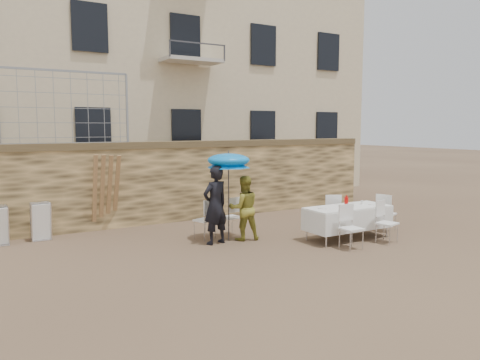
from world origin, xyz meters
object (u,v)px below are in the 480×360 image
chair_stack_right (40,220)px  table_chair_side (386,213)px  woman_dress (244,208)px  table_chair_front_right (387,222)px  couple_chair_right (230,216)px  table_chair_front_left (351,227)px  banquet_table (348,208)px  couple_chair_left (205,219)px  umbrella (229,163)px  soda_bottle (346,203)px  table_chair_back (331,213)px  man_suit (215,205)px

chair_stack_right → table_chair_side: bearing=-24.6°
woman_dress → table_chair_front_right: woman_dress is taller
couple_chair_right → table_chair_front_left: size_ratio=1.00×
banquet_table → table_chair_side: bearing=4.1°
couple_chair_right → woman_dress: bearing=86.8°
couple_chair_left → table_chair_front_left: (2.33, -2.45, 0.00)m
umbrella → table_chair_side: (3.93, -1.15, -1.34)m
table_chair_front_right → chair_stack_right: 8.07m
table_chair_side → banquet_table: bearing=74.7°
umbrella → soda_bottle: size_ratio=7.43×
woman_dress → umbrella: size_ratio=0.78×
banquet_table → table_chair_front_right: size_ratio=2.19×
table_chair_front_left → table_chair_front_right: (1.10, 0.00, 0.00)m
woman_dress → table_chair_back: woman_dress is taller
man_suit → banquet_table: size_ratio=0.85×
chair_stack_right → umbrella: bearing=-32.2°
woman_dress → table_chair_front_left: 2.48m
table_chair_front_right → couple_chair_right: bearing=124.1°
chair_stack_right → table_chair_back: bearing=-23.4°
woman_dress → banquet_table: 2.46m
couple_chair_right → man_suit: bearing=29.8°
couple_chair_left → soda_bottle: 3.32m
umbrella → couple_chair_right: umbrella is taller
couple_chair_right → table_chair_back: size_ratio=1.00×
table_chair_side → table_chair_back: bearing=40.4°
man_suit → banquet_table: man_suit is taller
umbrella → table_chair_front_right: bearing=-33.4°
chair_stack_right → soda_bottle: bearing=-31.7°
soda_bottle → table_chair_back: 1.11m
table_chair_front_left → chair_stack_right: (-5.69, 4.36, -0.02)m
soda_bottle → table_chair_side: size_ratio=0.27×
couple_chair_left → chair_stack_right: bearing=-49.0°
umbrella → table_chair_back: size_ratio=2.01×
man_suit → couple_chair_left: (0.00, 0.55, -0.41)m
soda_bottle → man_suit: bearing=154.5°
couple_chair_left → chair_stack_right: (-3.36, 1.91, -0.02)m
table_chair_front_left → table_chair_side: bearing=24.2°
man_suit → table_chair_side: (4.33, -1.05, -0.41)m
woman_dress → banquet_table: size_ratio=0.72×
couple_chair_right → table_chair_front_left: 2.94m
woman_dress → chair_stack_right: bearing=-16.5°
woman_dress → table_chair_back: size_ratio=1.57×
woman_dress → man_suit: bearing=14.4°
couple_chair_right → soda_bottle: bearing=129.2°
couple_chair_right → banquet_table: (2.23, -1.70, 0.25)m
couple_chair_left → table_chair_back: same height
couple_chair_left → soda_bottle: soda_bottle is taller
couple_chair_right → table_chair_front_right: (2.73, -2.45, 0.00)m
table_chair_front_left → table_chair_side: 2.17m
couple_chair_left → table_chair_side: size_ratio=1.00×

